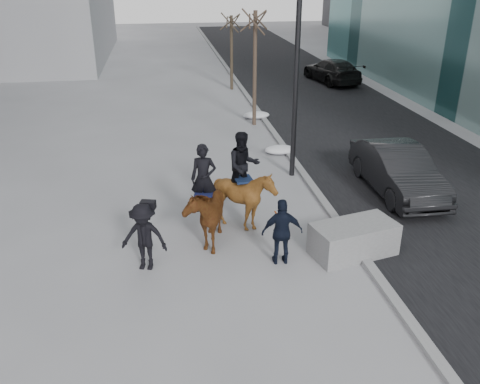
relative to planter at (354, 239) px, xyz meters
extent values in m
plane|color=gray|center=(-2.82, -0.14, -0.43)|extent=(120.00, 120.00, 0.00)
cube|color=black|center=(4.18, 9.86, -0.43)|extent=(8.00, 90.00, 0.01)
cube|color=gray|center=(0.18, 9.86, -0.37)|extent=(0.25, 90.00, 0.12)
cube|color=gray|center=(0.00, 0.00, 0.00)|extent=(2.36, 1.56, 0.87)
imported|color=black|center=(2.82, 3.61, 0.35)|extent=(1.68, 4.75, 1.56)
imported|color=black|center=(6.25, 20.77, 0.31)|extent=(2.87, 5.41, 1.50)
imported|color=#522110|center=(-3.73, 1.26, 0.46)|extent=(1.33, 2.25, 1.78)
imported|color=black|center=(-3.73, 1.41, 1.36)|extent=(0.75, 0.56, 1.86)
cube|color=#0E1235|center=(-3.73, 1.41, 0.97)|extent=(0.58, 0.64, 0.06)
imported|color=#4D2B0F|center=(-2.58, 1.87, 0.49)|extent=(1.65, 1.82, 1.85)
imported|color=black|center=(-2.58, 2.02, 1.42)|extent=(1.00, 0.82, 1.93)
cube|color=#101D3D|center=(-2.58, 2.02, 1.02)|extent=(0.53, 0.61, 0.06)
imported|color=black|center=(-1.95, -0.13, 0.44)|extent=(1.05, 0.48, 1.75)
cylinder|color=#C0480B|center=(-2.00, 0.42, 0.72)|extent=(0.04, 0.18, 0.07)
imported|color=black|center=(-5.33, 0.13, 0.44)|extent=(1.27, 0.93, 1.75)
cube|color=black|center=(-5.18, 0.38, 1.19)|extent=(0.41, 0.31, 0.20)
cylinder|color=black|center=(-0.22, 5.59, 4.07)|extent=(0.18, 0.18, 9.00)
ellipsoid|color=silver|center=(-0.12, 7.90, -0.27)|extent=(1.25, 0.79, 0.32)
ellipsoid|color=silver|center=(-0.12, 13.11, -0.27)|extent=(1.30, 0.83, 0.33)
camera|label=1|loc=(-4.69, -10.93, 6.48)|focal=38.00mm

